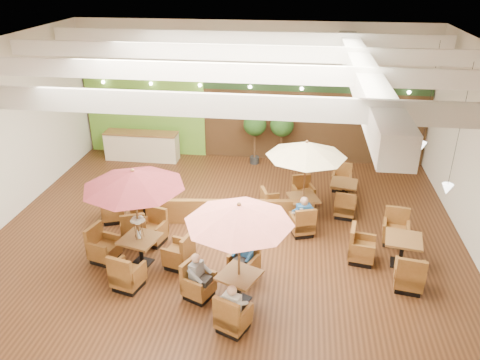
% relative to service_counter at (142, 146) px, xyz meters
% --- Properties ---
extents(room, '(14.04, 14.00, 5.52)m').
position_rel_service_counter_xyz_m(room, '(4.65, -3.88, 3.05)').
color(room, '#381E0F').
rests_on(room, ground).
extents(service_counter, '(3.00, 0.75, 1.18)m').
position_rel_service_counter_xyz_m(service_counter, '(0.00, 0.00, 0.00)').
color(service_counter, beige).
rests_on(service_counter, ground).
extents(booth_divider, '(5.73, 0.88, 0.80)m').
position_rel_service_counter_xyz_m(booth_divider, '(4.14, -4.66, -0.18)').
color(booth_divider, brown).
rests_on(booth_divider, ground).
extents(table_0, '(2.93, 2.93, 2.86)m').
position_rel_service_counter_xyz_m(table_0, '(2.33, -7.13, 1.33)').
color(table_0, brown).
rests_on(table_0, ground).
extents(table_1, '(2.69, 2.86, 2.73)m').
position_rel_service_counter_xyz_m(table_1, '(5.11, -8.30, 1.38)').
color(table_1, brown).
rests_on(table_1, ground).
extents(table_2, '(2.63, 2.77, 2.68)m').
position_rel_service_counter_xyz_m(table_2, '(6.58, -4.05, 1.34)').
color(table_2, brown).
rests_on(table_2, ground).
extents(table_3, '(2.10, 2.98, 1.61)m').
position_rel_service_counter_xyz_m(table_3, '(1.46, -5.02, -0.12)').
color(table_3, brown).
rests_on(table_3, ground).
extents(table_4, '(1.99, 2.90, 1.06)m').
position_rel_service_counter_xyz_m(table_4, '(9.03, -6.22, -0.19)').
color(table_4, brown).
rests_on(table_4, ground).
extents(table_5, '(0.99, 2.66, 0.97)m').
position_rel_service_counter_xyz_m(table_5, '(8.00, -2.80, -0.21)').
color(table_5, brown).
rests_on(table_5, ground).
extents(topiary_0, '(0.91, 0.91, 2.12)m').
position_rel_service_counter_xyz_m(topiary_0, '(4.65, 0.20, 0.99)').
color(topiary_0, black).
rests_on(topiary_0, ground).
extents(topiary_1, '(0.93, 0.93, 2.15)m').
position_rel_service_counter_xyz_m(topiary_1, '(5.72, 0.20, 1.02)').
color(topiary_1, black).
rests_on(topiary_1, ground).
extents(topiary_2, '(0.96, 0.96, 2.23)m').
position_rel_service_counter_xyz_m(topiary_2, '(9.70, 0.20, 1.08)').
color(topiary_2, black).
rests_on(topiary_2, ground).
extents(diner_0, '(0.43, 0.39, 0.79)m').
position_rel_service_counter_xyz_m(diner_0, '(5.17, -9.30, 0.17)').
color(diner_0, silver).
rests_on(diner_0, ground).
extents(diner_1, '(0.43, 0.41, 0.76)m').
position_rel_service_counter_xyz_m(diner_1, '(5.17, -7.30, 0.16)').
color(diner_1, '#245C9F').
rests_on(diner_1, ground).
extents(diner_2, '(0.40, 0.43, 0.78)m').
position_rel_service_counter_xyz_m(diner_2, '(4.17, -8.30, 0.17)').
color(diner_2, gray).
rests_on(diner_2, ground).
extents(diner_3, '(0.46, 0.41, 0.84)m').
position_rel_service_counter_xyz_m(diner_3, '(6.65, -5.03, 0.19)').
color(diner_3, '#245C9F').
rests_on(diner_3, ground).
extents(diner_4, '(0.43, 0.42, 0.78)m').
position_rel_service_counter_xyz_m(diner_4, '(6.65, -5.03, 0.17)').
color(diner_4, silver).
rests_on(diner_4, ground).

